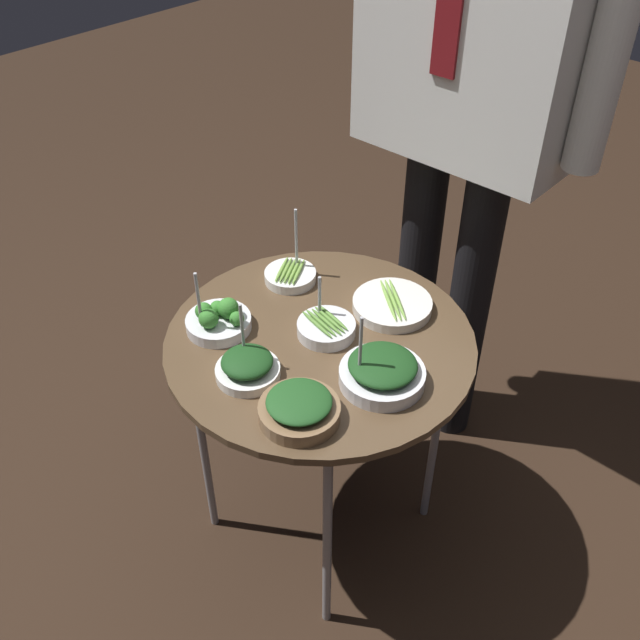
# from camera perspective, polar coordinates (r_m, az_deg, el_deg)

# --- Properties ---
(ground_plane) EXTENTS (8.00, 8.00, 0.00)m
(ground_plane) POSITION_cam_1_polar(r_m,az_deg,el_deg) (2.00, -0.00, -15.47)
(ground_plane) COLOR black
(serving_cart) EXTENTS (0.67, 0.67, 0.64)m
(serving_cart) POSITION_cam_1_polar(r_m,az_deg,el_deg) (1.55, -0.00, -2.69)
(serving_cart) COLOR brown
(serving_cart) RESTS_ON ground_plane
(bowl_asparagus_far_rim) EXTENTS (0.13, 0.13, 0.12)m
(bowl_asparagus_far_rim) POSITION_cam_1_polar(r_m,az_deg,el_deg) (1.53, 0.37, -0.53)
(bowl_asparagus_far_rim) COLOR silver
(bowl_asparagus_far_rim) RESTS_ON serving_cart
(bowl_spinach_front_center) EXTENTS (0.17, 0.17, 0.17)m
(bowl_spinach_front_center) POSITION_cam_1_polar(r_m,az_deg,el_deg) (1.41, 5.00, -4.15)
(bowl_spinach_front_center) COLOR silver
(bowl_spinach_front_center) RESTS_ON serving_cart
(bowl_asparagus_back_left) EXTENTS (0.12, 0.12, 0.17)m
(bowl_asparagus_back_left) POSITION_cam_1_polar(r_m,az_deg,el_deg) (1.68, -2.38, 3.63)
(bowl_asparagus_back_left) COLOR white
(bowl_asparagus_back_left) RESTS_ON serving_cart
(bowl_spinach_mid_left) EXTENTS (0.16, 0.16, 0.05)m
(bowl_spinach_mid_left) POSITION_cam_1_polar(r_m,az_deg,el_deg) (1.34, -1.67, -7.07)
(bowl_spinach_mid_left) COLOR brown
(bowl_spinach_mid_left) RESTS_ON serving_cart
(bowl_spinach_mid_right) EXTENTS (0.13, 0.13, 0.15)m
(bowl_spinach_mid_right) POSITION_cam_1_polar(r_m,az_deg,el_deg) (1.43, -5.83, -3.72)
(bowl_spinach_mid_right) COLOR white
(bowl_spinach_mid_right) RESTS_ON serving_cart
(bowl_asparagus_near_rim) EXTENTS (0.18, 0.18, 0.03)m
(bowl_asparagus_near_rim) POSITION_cam_1_polar(r_m,az_deg,el_deg) (1.60, 5.80, 1.22)
(bowl_asparagus_near_rim) COLOR silver
(bowl_asparagus_near_rim) RESTS_ON serving_cart
(bowl_broccoli_center) EXTENTS (0.14, 0.14, 0.16)m
(bowl_broccoli_center) POSITION_cam_1_polar(r_m,az_deg,el_deg) (1.55, -8.13, 0.06)
(bowl_broccoli_center) COLOR silver
(bowl_broccoli_center) RESTS_ON serving_cart
(waiter_figure) EXTENTS (0.65, 0.25, 1.77)m
(waiter_figure) POSITION_cam_1_polar(r_m,az_deg,el_deg) (1.68, 12.37, 20.72)
(waiter_figure) COLOR black
(waiter_figure) RESTS_ON ground_plane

